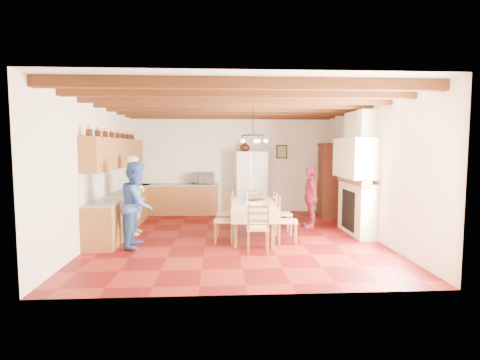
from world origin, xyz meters
name	(u,v)px	position (x,y,z in m)	size (l,w,h in m)	color
floor	(236,238)	(0.00, 0.00, -0.01)	(6.00, 6.50, 0.02)	#540A0B
ceiling	(236,100)	(0.00, 0.00, 3.01)	(6.00, 6.50, 0.02)	silver
wall_back	(231,163)	(0.00, 3.26, 1.50)	(6.00, 0.02, 3.00)	beige
wall_front	(248,185)	(0.00, -3.26, 1.50)	(6.00, 0.02, 3.00)	beige
wall_left	(96,170)	(-3.01, 0.00, 1.50)	(0.02, 6.50, 3.00)	beige
wall_right	(371,169)	(3.01, 0.00, 1.50)	(0.02, 6.50, 3.00)	beige
ceiling_beams	(236,105)	(0.00, 0.00, 2.91)	(6.00, 6.30, 0.16)	#3D1E0E
lower_cabinets_left	(124,211)	(-2.70, 1.05, 0.43)	(0.60, 4.30, 0.86)	brown
lower_cabinets_back	(180,200)	(-1.55, 2.95, 0.43)	(2.30, 0.60, 0.86)	brown
countertop_left	(124,193)	(-2.70, 1.05, 0.88)	(0.62, 4.30, 0.04)	slate
countertop_back	(179,185)	(-1.55, 2.95, 0.88)	(2.34, 0.62, 0.04)	slate
backsplash_left	(112,180)	(-2.98, 1.05, 1.20)	(0.03, 4.30, 0.60)	white
backsplash_back	(180,173)	(-1.55, 3.23, 1.20)	(2.30, 0.03, 0.60)	white
upper_cabinets	(117,153)	(-2.83, 1.05, 1.85)	(0.35, 4.20, 0.70)	brown
fireplace	(355,173)	(2.72, 0.20, 1.40)	(0.56, 1.60, 2.80)	beige
wall_picture	(282,152)	(1.55, 3.23, 1.85)	(0.34, 0.03, 0.42)	#322017
refrigerator	(250,182)	(0.55, 3.01, 0.93)	(0.93, 0.77, 1.87)	white
hutch	(328,180)	(2.75, 2.36, 1.05)	(0.49, 1.16, 2.10)	#3A190E
dining_table	(253,206)	(0.36, -0.06, 0.71)	(1.02, 1.85, 0.79)	beige
chandelier	(253,135)	(0.36, -0.06, 2.25)	(0.47, 0.47, 0.03)	black
chair_left_near	(224,220)	(-0.29, -0.41, 0.48)	(0.42, 0.40, 0.96)	brown
chair_left_far	(225,213)	(-0.24, 0.37, 0.48)	(0.42, 0.40, 0.96)	brown
chair_right_near	(288,220)	(1.05, -0.55, 0.48)	(0.42, 0.40, 0.96)	brown
chair_right_far	(282,213)	(1.08, 0.30, 0.48)	(0.42, 0.40, 0.96)	brown
chair_end_near	(258,227)	(0.35, -1.20, 0.48)	(0.42, 0.40, 0.96)	brown
chair_end_far	(254,208)	(0.49, 0.99, 0.48)	(0.42, 0.40, 0.96)	brown
person_man	(135,195)	(-2.30, 0.46, 0.90)	(0.66, 0.43, 1.81)	silver
person_woman_blue	(137,204)	(-2.02, -0.64, 0.86)	(0.83, 0.65, 1.71)	#3158A3
person_woman_red	(310,197)	(1.89, 0.94, 0.77)	(0.90, 0.37, 1.53)	#AC2945
microwave	(204,178)	(-0.83, 2.95, 1.07)	(0.60, 0.41, 0.33)	silver
fridge_vase	(245,146)	(0.41, 3.01, 2.02)	(0.29, 0.29, 0.31)	#3A190E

